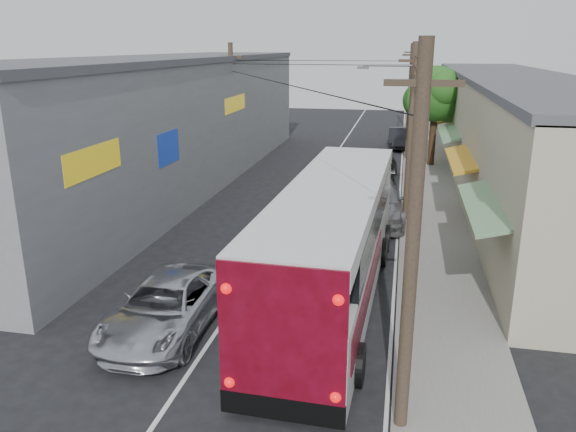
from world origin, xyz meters
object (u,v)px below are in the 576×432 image
Objects in this scene: parked_suv at (375,201)px; parked_car_far at (399,138)px; coach_bus at (333,241)px; jeepney at (166,307)px; pedestrian_near at (413,199)px; pedestrian_far at (414,186)px; parked_car_mid at (383,168)px.

parked_car_far is at bearing 82.82° from parked_suv.
jeepney is (-4.34, -3.11, -1.21)m from coach_bus.
parked_suv reaches higher than parked_car_far.
coach_bus reaches higher than parked_suv.
pedestrian_far is (0.06, 2.43, 0.01)m from pedestrian_near.
parked_suv is 3.58m from pedestrian_far.
jeepney is 1.40× the size of parked_car_mid.
jeepney is at bearing -101.15° from parked_car_mid.
jeepney is at bearing -103.54° from parked_car_far.
jeepney is 0.88× the size of parked_suv.
parked_car_far is (0.80, 19.88, -0.12)m from parked_suv.
jeepney is 14.45m from pedestrian_near.
parked_car_far is 16.79m from pedestrian_far.
pedestrian_far is at bearing 55.62° from parked_suv.
coach_bus reaches higher than pedestrian_far.
parked_suv is 1.32× the size of parked_car_far.
coach_bus is 2.84× the size of parked_car_far.
pedestrian_far is (6.96, 15.12, 0.17)m from jeepney.
jeepney is at bearing -142.55° from coach_bus.
parked_car_mid is 0.83× the size of parked_car_far.
jeepney is 3.37× the size of pedestrian_far.
parked_car_far is at bearing -62.95° from pedestrian_near.
pedestrian_near is (6.90, 12.69, 0.16)m from jeepney.
jeepney is 1.16× the size of parked_car_far.
pedestrian_far is at bearing -67.06° from pedestrian_near.
coach_bus is 9.97m from pedestrian_near.
coach_bus reaches higher than parked_car_far.
coach_bus is at bearing -89.82° from parked_car_mid.
parked_car_mid is (0.00, 8.63, -0.24)m from parked_suv.
parked_car_mid is at bearing 85.13° from parked_suv.
coach_bus is at bearing 35.86° from jeepney.
coach_bus is at bearing -100.41° from parked_suv.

